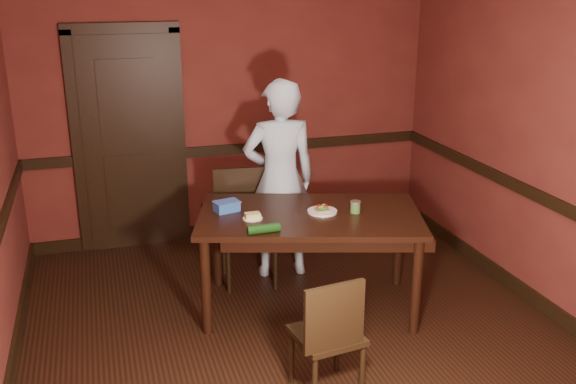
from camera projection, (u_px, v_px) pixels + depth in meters
floor at (302, 343)px, 4.68m from camera, size 4.00×4.50×0.01m
wall_back at (231, 104)px, 6.29m from camera, size 4.00×0.02×2.70m
wall_front at (509, 338)px, 2.21m from camera, size 4.00×0.02×2.70m
wall_right at (556, 143)px, 4.80m from camera, size 0.02×4.50×2.70m
dado_back at (233, 149)px, 6.42m from camera, size 4.00×0.03×0.10m
dado_right at (547, 200)px, 4.94m from camera, size 0.03×4.50×0.10m
baseboard_back at (235, 227)px, 6.68m from camera, size 4.00×0.03×0.12m
baseboard_left at (8, 384)px, 4.11m from camera, size 0.03×4.50×0.12m
baseboard_right at (534, 298)px, 5.21m from camera, size 0.03×4.50×0.12m
door at (129, 138)px, 6.06m from camera, size 1.05×0.07×2.20m
dining_table at (309, 261)px, 5.08m from camera, size 1.91×1.42×0.80m
chair_far at (248, 229)px, 5.48m from camera, size 0.50×0.50×0.98m
chair_near at (327, 333)px, 4.01m from camera, size 0.44×0.44×0.84m
person at (280, 180)px, 5.53m from camera, size 0.66×0.46×1.75m
sandwich_plate at (322, 210)px, 4.97m from camera, size 0.23×0.23×0.06m
sauce_jar at (355, 207)px, 4.95m from camera, size 0.08×0.08×0.09m
cheese_saucer at (253, 217)px, 4.83m from camera, size 0.15×0.15×0.05m
food_tub at (227, 206)px, 4.99m from camera, size 0.22×0.17×0.08m
wrapped_veg at (264, 229)px, 4.56m from camera, size 0.24×0.07×0.07m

